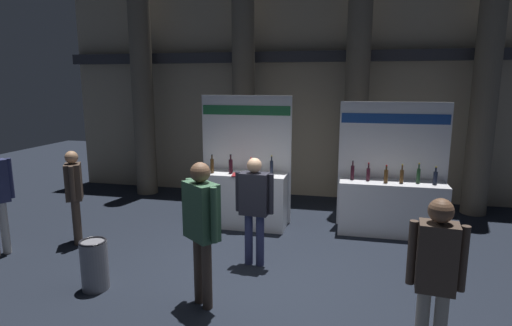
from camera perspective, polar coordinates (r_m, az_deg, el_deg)
name	(u,v)px	position (r m, az deg, el deg)	size (l,w,h in m)	color
ground_plane	(258,283)	(6.00, 0.30, -16.04)	(24.00, 24.00, 0.00)	black
hall_colonnade	(302,72)	(9.92, 6.29, 12.22)	(11.71, 1.13, 6.00)	tan
exhibitor_booth_0	(243,194)	(8.02, -1.84, -4.20)	(1.77, 0.71, 2.49)	white
exhibitor_booth_1	(391,202)	(8.00, 18.01, -5.04)	(1.95, 0.66, 2.38)	white
trash_bin	(95,265)	(6.10, -21.23, -12.84)	(0.36, 0.36, 0.68)	slate
visitor_1	(74,189)	(7.68, -23.63, -3.32)	(0.39, 0.46, 1.61)	#47382D
visitor_2	(201,220)	(5.07, -7.48, -7.70)	(0.52, 0.49, 1.81)	#47382D
visitor_3	(254,202)	(6.19, -0.23, -5.35)	(0.59, 0.26, 1.65)	navy
visitor_4	(436,271)	(4.30, 23.38, -13.39)	(0.51, 0.28, 1.71)	#ADA393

